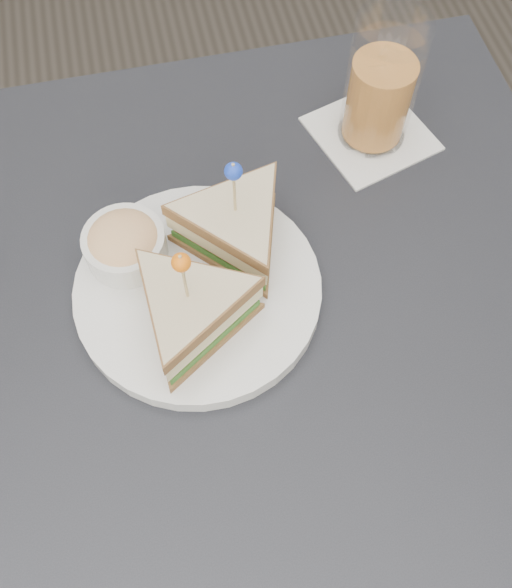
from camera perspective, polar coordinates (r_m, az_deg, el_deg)
The scene contains 4 objects.
ground_plane at distance 1.40m, azimuth -0.32°, elevation -16.15°, with size 3.50×3.50×0.00m, color #3F3833.
table at distance 0.75m, azimuth -0.58°, elevation -5.36°, with size 0.80×0.80×0.75m.
plate_meal at distance 0.67m, azimuth -4.78°, elevation 2.04°, with size 0.29×0.28×0.15m.
drink_set at distance 0.79m, azimuth 10.79°, elevation 17.06°, with size 0.16×0.16×0.16m.
Camera 1 is at (-0.06, -0.29, 1.37)m, focal length 40.00 mm.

